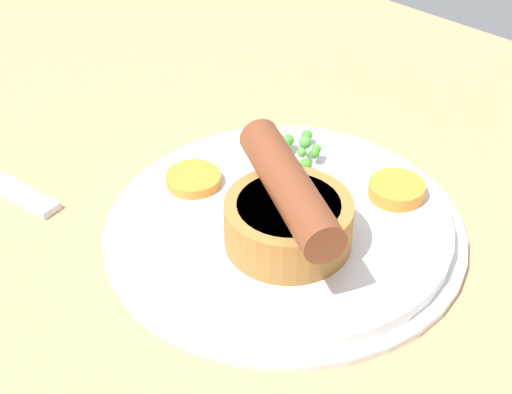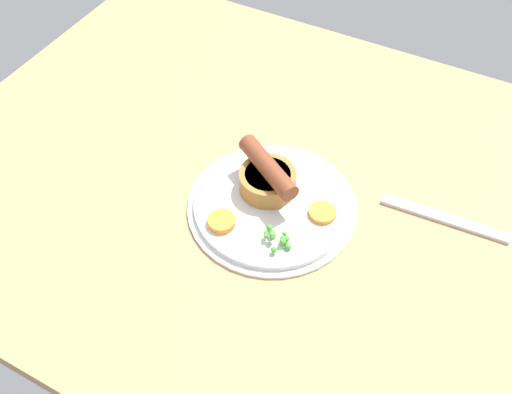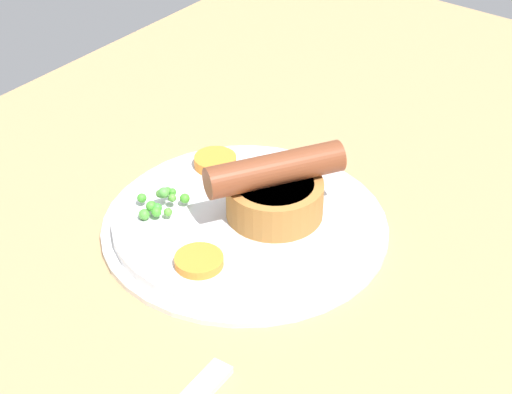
{
  "view_description": "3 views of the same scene",
  "coord_description": "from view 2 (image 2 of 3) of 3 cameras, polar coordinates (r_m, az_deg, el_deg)",
  "views": [
    {
      "loc": [
        -26.87,
        30.38,
        40.32
      ],
      "look_at": [
        1.35,
        -3.19,
        6.29
      ],
      "focal_mm": 60.0,
      "sensor_mm": 36.0,
      "label": 1
    },
    {
      "loc": [
        21.99,
        -51.27,
        66.8
      ],
      "look_at": [
        -1.86,
        -5.98,
        5.76
      ],
      "focal_mm": 40.0,
      "sensor_mm": 36.0,
      "label": 2
    },
    {
      "loc": [
        45.37,
        31.31,
        47.23
      ],
      "look_at": [
        -1.07,
        -4.21,
        5.84
      ],
      "focal_mm": 60.0,
      "sensor_mm": 36.0,
      "label": 3
    }
  ],
  "objects": [
    {
      "name": "carrot_slice_0",
      "position": [
        0.8,
        6.67,
        -1.56
      ],
      "size": [
        5.14,
        5.14,
        0.73
      ],
      "primitive_type": "cylinder",
      "rotation": [
        0.0,
        0.0,
        3.58
      ],
      "color": "orange",
      "rests_on": "dinner_plate"
    },
    {
      "name": "carrot_slice_2",
      "position": [
        0.78,
        -3.46,
        -2.45
      ],
      "size": [
        5.08,
        5.08,
        0.99
      ],
      "primitive_type": "cylinder",
      "rotation": [
        0.0,
        0.0,
        4.31
      ],
      "color": "orange",
      "rests_on": "dinner_plate"
    },
    {
      "name": "pea_pile",
      "position": [
        0.76,
        2.12,
        -4.13
      ],
      "size": [
        4.43,
        3.84,
        1.89
      ],
      "color": "green",
      "rests_on": "dinner_plate"
    },
    {
      "name": "fork",
      "position": [
        0.85,
        18.31,
        -2.04
      ],
      "size": [
        18.07,
        2.78,
        0.6
      ],
      "primitive_type": "cube",
      "rotation": [
        0.0,
        0.0,
        0.07
      ],
      "color": "silver",
      "rests_on": "dining_table"
    },
    {
      "name": "dining_table",
      "position": [
        0.86,
        2.96,
        0.43
      ],
      "size": [
        110.0,
        80.0,
        3.0
      ],
      "primitive_type": "cube",
      "color": "tan",
      "rests_on": "ground"
    },
    {
      "name": "sausage_pudding",
      "position": [
        0.81,
        1.17,
        2.01
      ],
      "size": [
        11.36,
        8.33,
        5.83
      ],
      "rotation": [
        0.0,
        0.0,
        2.6
      ],
      "color": "#AD7538",
      "rests_on": "dinner_plate"
    },
    {
      "name": "dinner_plate",
      "position": [
        0.82,
        1.58,
        -0.77
      ],
      "size": [
        24.31,
        24.31,
        1.4
      ],
      "color": "silver",
      "rests_on": "dining_table"
    }
  ]
}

